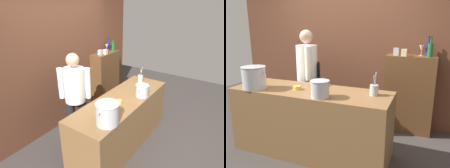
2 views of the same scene
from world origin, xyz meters
TOP-DOWN VIEW (x-y plane):
  - ground_plane at (0.00, 0.00)m, footprint 8.00×8.00m
  - brick_back_panel at (0.00, 1.40)m, footprint 4.40×0.10m
  - prep_counter at (0.00, 0.00)m, footprint 2.14×0.70m
  - bar_cabinet at (1.16, 1.19)m, footprint 0.76×0.32m
  - chef at (-0.41, 0.67)m, footprint 0.41×0.46m
  - stockpot_large at (-0.72, -0.21)m, footprint 0.38×0.32m
  - stockpot_small at (0.26, -0.23)m, footprint 0.29×0.23m
  - utensil_crock at (0.83, 0.09)m, footprint 0.10×0.10m
  - butter_jar at (-0.17, -0.04)m, footprint 0.09×0.09m
  - wine_bottle_green at (1.42, 1.14)m, footprint 0.08×0.08m
  - wine_bottle_cobalt at (1.39, 1.26)m, footprint 0.07×0.07m
  - wine_glass_tall at (1.29, 1.24)m, footprint 0.08×0.08m
  - spice_tin_silver at (0.92, 1.16)m, footprint 0.08×0.08m
  - spice_tin_cream at (1.05, 1.10)m, footprint 0.08×0.08m

SIDE VIEW (x-z plane):
  - ground_plane at x=0.00m, z-range 0.00..0.00m
  - prep_counter at x=0.00m, z-range 0.00..0.90m
  - bar_cabinet at x=1.16m, z-range 0.00..1.26m
  - butter_jar at x=-0.17m, z-range 0.90..0.95m
  - chef at x=-0.41m, z-range 0.13..1.79m
  - utensil_crock at x=0.83m, z-range 0.82..1.12m
  - stockpot_small at x=0.26m, z-range 0.90..1.10m
  - stockpot_large at x=-0.72m, z-range 0.90..1.20m
  - spice_tin_cream at x=1.05m, z-range 1.26..1.37m
  - spice_tin_silver at x=0.92m, z-range 1.26..1.38m
  - wine_bottle_cobalt at x=1.39m, z-range 1.22..1.52m
  - wine_bottle_green at x=1.42m, z-range 1.23..1.52m
  - wine_glass_tall at x=1.29m, z-range 1.30..1.46m
  - brick_back_panel at x=0.00m, z-range 0.00..3.00m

